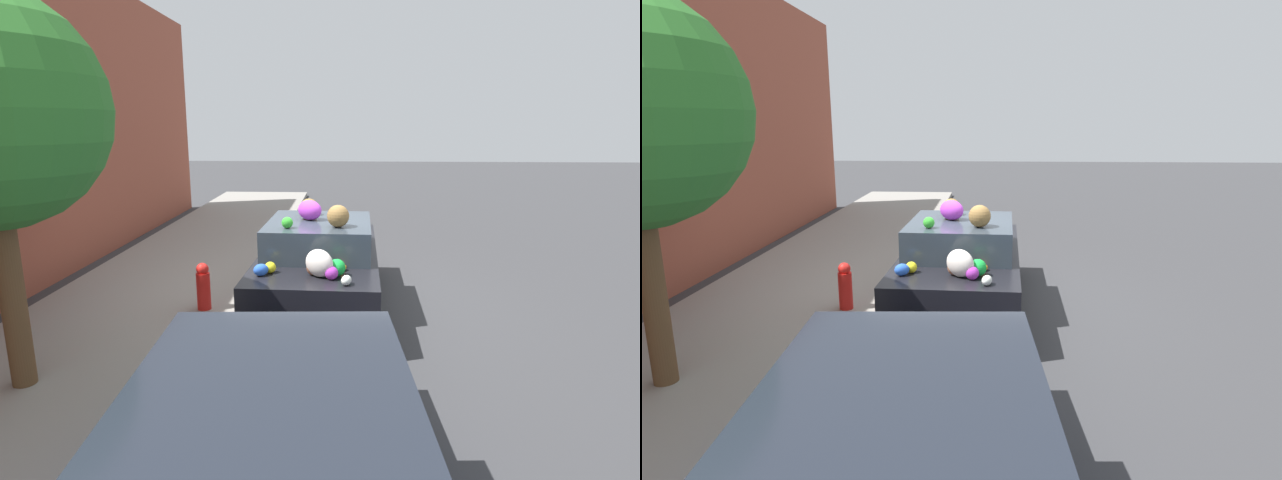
{
  "view_description": "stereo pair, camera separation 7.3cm",
  "coord_description": "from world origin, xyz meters",
  "views": [
    {
      "loc": [
        -7.47,
        -0.38,
        2.82
      ],
      "look_at": [
        0.0,
        -0.01,
        1.05
      ],
      "focal_mm": 28.0,
      "sensor_mm": 36.0,
      "label": 1
    },
    {
      "loc": [
        -7.46,
        -0.46,
        2.82
      ],
      "look_at": [
        0.0,
        -0.01,
        1.05
      ],
      "focal_mm": 28.0,
      "sensor_mm": 36.0,
      "label": 2
    }
  ],
  "objects": [
    {
      "name": "sidewalk_curb",
      "position": [
        0.0,
        2.7,
        0.07
      ],
      "size": [
        24.0,
        3.2,
        0.14
      ],
      "color": "gray",
      "rests_on": "ground"
    },
    {
      "name": "ground_plane",
      "position": [
        0.0,
        0.0,
        0.0
      ],
      "size": [
        60.0,
        60.0,
        0.0
      ],
      "primitive_type": "plane",
      "color": "#38383A"
    },
    {
      "name": "parked_car_plain",
      "position": [
        -4.81,
        0.01,
        0.73
      ],
      "size": [
        4.07,
        1.99,
        1.46
      ],
      "rotation": [
        0.0,
        0.0,
        0.06
      ],
      "color": "navy",
      "rests_on": "ground"
    },
    {
      "name": "fire_hydrant",
      "position": [
        -0.65,
        1.66,
        0.49
      ],
      "size": [
        0.2,
        0.2,
        0.7
      ],
      "color": "red",
      "rests_on": "sidewalk_curb"
    },
    {
      "name": "art_car",
      "position": [
        -0.04,
        -0.01,
        0.72
      ],
      "size": [
        3.99,
        1.86,
        1.7
      ],
      "rotation": [
        0.0,
        0.0,
        -0.03
      ],
      "color": "black",
      "rests_on": "ground"
    }
  ]
}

